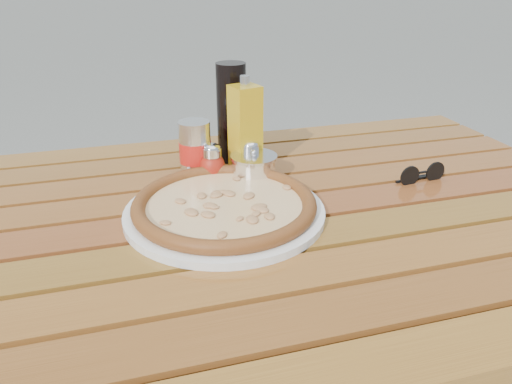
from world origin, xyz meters
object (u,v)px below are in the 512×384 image
object	(u,v)px
soda_can	(195,150)
sunglasses	(422,175)
olive_oil_cruet	(245,130)
pepper_shaker	(212,163)
plate	(225,212)
table	(259,247)
dark_bottle	(232,113)
parmesan_tin	(254,168)
oregano_shaker	(250,159)
pizza	(224,204)

from	to	relation	value
soda_can	sunglasses	bearing A→B (deg)	-20.05
olive_oil_cruet	sunglasses	distance (m)	0.38
pepper_shaker	olive_oil_cruet	bearing A→B (deg)	13.76
plate	pepper_shaker	xyz separation A→B (m)	(0.01, 0.16, 0.03)
table	dark_bottle	bearing A→B (deg)	86.42
soda_can	parmesan_tin	bearing A→B (deg)	-31.59
dark_bottle	soda_can	size ratio (longest dim) A/B	1.83
parmesan_tin	sunglasses	distance (m)	0.35
oregano_shaker	plate	bearing A→B (deg)	-119.59
table	soda_can	size ratio (longest dim) A/B	11.67
dark_bottle	sunglasses	xyz separation A→B (m)	(0.35, -0.24, -0.09)
pepper_shaker	olive_oil_cruet	xyz separation A→B (m)	(0.08, 0.02, 0.06)
dark_bottle	olive_oil_cruet	xyz separation A→B (m)	(0.01, -0.09, -0.01)
parmesan_tin	soda_can	bearing A→B (deg)	148.41
olive_oil_cruet	sunglasses	bearing A→B (deg)	-23.64
pepper_shaker	oregano_shaker	size ratio (longest dim) A/B	1.00
soda_can	plate	bearing A→B (deg)	-85.18
pepper_shaker	sunglasses	world-z (taller)	pepper_shaker
dark_bottle	oregano_shaker	bearing A→B (deg)	-84.36
oregano_shaker	parmesan_tin	world-z (taller)	oregano_shaker
pepper_shaker	table	bearing A→B (deg)	-72.43
table	sunglasses	world-z (taller)	sunglasses
soda_can	dark_bottle	bearing A→B (deg)	37.44
plate	pepper_shaker	bearing A→B (deg)	85.86
table	sunglasses	size ratio (longest dim) A/B	12.72
pepper_shaker	parmesan_tin	world-z (taller)	pepper_shaker
plate	pizza	xyz separation A→B (m)	(0.00, 0.00, 0.02)
dark_bottle	olive_oil_cruet	size ratio (longest dim) A/B	1.05
table	sunglasses	distance (m)	0.38
dark_bottle	parmesan_tin	xyz separation A→B (m)	(0.01, -0.14, -0.08)
plate	dark_bottle	bearing A→B (deg)	73.34
table	pizza	xyz separation A→B (m)	(-0.06, 0.00, 0.10)
olive_oil_cruet	plate	bearing A→B (deg)	-115.84
plate	table	bearing A→B (deg)	-1.02
plate	dark_bottle	distance (m)	0.30
pepper_shaker	dark_bottle	xyz separation A→B (m)	(0.07, 0.11, 0.07)
oregano_shaker	pepper_shaker	bearing A→B (deg)	178.62
table	oregano_shaker	size ratio (longest dim) A/B	17.07
pepper_shaker	dark_bottle	bearing A→B (deg)	57.15
pepper_shaker	sunglasses	size ratio (longest dim) A/B	0.75
pizza	pepper_shaker	xyz separation A→B (m)	(0.01, 0.16, 0.02)
pepper_shaker	olive_oil_cruet	world-z (taller)	olive_oil_cruet
table	oregano_shaker	bearing A→B (deg)	80.32
pizza	parmesan_tin	world-z (taller)	parmesan_tin
oregano_shaker	soda_can	size ratio (longest dim) A/B	0.68
oregano_shaker	pizza	bearing A→B (deg)	-119.59
olive_oil_cruet	dark_bottle	bearing A→B (deg)	94.70
pepper_shaker	parmesan_tin	size ratio (longest dim) A/B	0.67
table	soda_can	bearing A→B (deg)	112.22
table	plate	size ratio (longest dim) A/B	3.89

